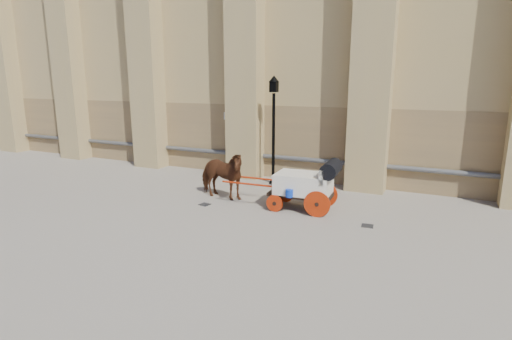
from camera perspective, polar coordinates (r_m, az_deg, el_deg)
The scene contains 6 objects.
ground at distance 13.49m, azimuth -4.61°, elevation -4.63°, with size 90.00×90.00×0.00m, color gray.
horse at distance 13.72m, azimuth -5.03°, elevation -0.67°, with size 0.91×2.00×1.69m, color brown.
carriage at distance 12.55m, azimuth 7.35°, elevation -1.84°, with size 3.78×1.39×1.63m.
street_lamp at distance 15.44m, azimuth 2.52°, elevation 6.12°, with size 0.39×0.39×4.18m.
drain_grate_near at distance 13.31m, azimuth -7.35°, elevation -4.90°, with size 0.32×0.32×0.01m, color black.
drain_grate_far at distance 11.77m, azimuth 15.63°, elevation -7.68°, with size 0.32×0.32×0.01m, color black.
Camera 1 is at (6.45, -11.14, 4.02)m, focal length 28.00 mm.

